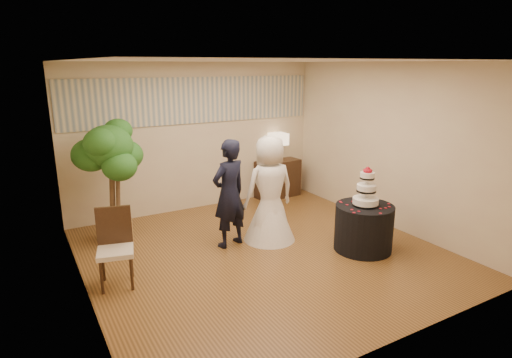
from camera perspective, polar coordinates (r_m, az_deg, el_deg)
floor at (r=6.55m, az=1.00°, el=-9.82°), size 5.00×5.00×0.00m
ceiling at (r=5.94m, az=1.13°, el=15.49°), size 5.00×5.00×0.00m
wall_back at (r=8.30m, az=-7.89°, el=5.53°), size 5.00×0.06×2.80m
wall_front at (r=4.23m, az=18.79°, el=-4.49°), size 5.00×0.06×2.80m
wall_left at (r=5.30m, az=-22.82°, el=-0.98°), size 0.06×5.00×2.80m
wall_right at (r=7.66m, az=17.37°, el=4.19°), size 0.06×5.00×2.80m
mural_border at (r=8.19m, az=-8.01°, el=10.35°), size 4.90×0.02×0.85m
groom at (r=6.54m, az=-3.60°, el=-1.96°), size 0.70×0.55×1.69m
bride at (r=6.74m, az=1.84°, el=-1.34°), size 0.88×0.88×1.70m
cake_table at (r=6.73m, az=14.16°, el=-6.31°), size 1.07×1.07×0.71m
wedding_cake at (r=6.53m, az=14.52°, el=-0.96°), size 0.39×0.39×0.60m
console at (r=9.11m, az=2.92°, el=0.05°), size 0.98×0.50×0.79m
table_lamp at (r=8.96m, az=2.98°, el=4.28°), size 0.32×0.32×0.58m
ficus_tree at (r=7.03m, az=-18.71°, el=-0.32°), size 1.26×1.26×1.97m
side_chair at (r=5.74m, az=-18.27°, el=-8.88°), size 0.56×0.57×1.00m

